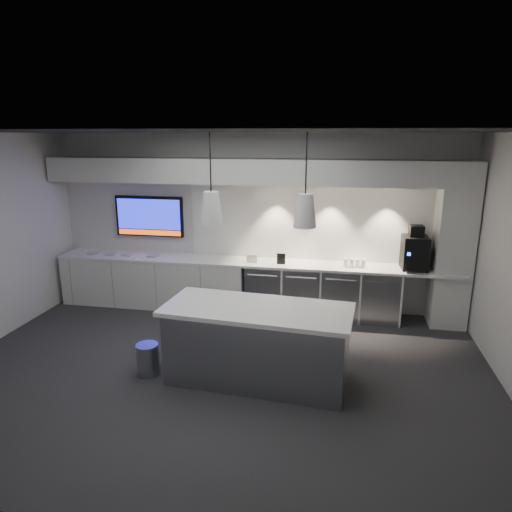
% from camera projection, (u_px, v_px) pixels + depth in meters
% --- Properties ---
extents(floor, '(7.00, 7.00, 0.00)m').
position_uv_depth(floor, '(218.00, 372.00, 5.88)').
color(floor, '#2D2C2F').
rests_on(floor, ground).
extents(ceiling, '(7.00, 7.00, 0.00)m').
position_uv_depth(ceiling, '(213.00, 132.00, 5.11)').
color(ceiling, black).
rests_on(ceiling, wall_back).
extents(wall_back, '(7.00, 0.00, 7.00)m').
position_uv_depth(wall_back, '(254.00, 223.00, 7.87)').
color(wall_back, silver).
rests_on(wall_back, floor).
extents(wall_front, '(7.00, 0.00, 7.00)m').
position_uv_depth(wall_front, '(119.00, 356.00, 3.12)').
color(wall_front, silver).
rests_on(wall_front, floor).
extents(back_counter, '(6.80, 0.65, 0.04)m').
position_uv_depth(back_counter, '(251.00, 262.00, 7.72)').
color(back_counter, white).
rests_on(back_counter, left_base_cabinets).
extents(left_base_cabinets, '(3.30, 0.63, 0.86)m').
position_uv_depth(left_base_cabinets, '(155.00, 282.00, 8.14)').
color(left_base_cabinets, white).
rests_on(left_base_cabinets, floor).
extents(fridge_unit_a, '(0.60, 0.61, 0.85)m').
position_uv_depth(fridge_unit_a, '(265.00, 288.00, 7.79)').
color(fridge_unit_a, gray).
rests_on(fridge_unit_a, floor).
extents(fridge_unit_b, '(0.60, 0.61, 0.85)m').
position_uv_depth(fridge_unit_b, '(302.00, 291.00, 7.68)').
color(fridge_unit_b, gray).
rests_on(fridge_unit_b, floor).
extents(fridge_unit_c, '(0.60, 0.61, 0.85)m').
position_uv_depth(fridge_unit_c, '(340.00, 293.00, 7.57)').
color(fridge_unit_c, gray).
rests_on(fridge_unit_c, floor).
extents(fridge_unit_d, '(0.60, 0.61, 0.85)m').
position_uv_depth(fridge_unit_d, '(379.00, 295.00, 7.46)').
color(fridge_unit_d, gray).
rests_on(fridge_unit_d, floor).
extents(backsplash, '(4.60, 0.03, 1.30)m').
position_uv_depth(backsplash, '(324.00, 222.00, 7.63)').
color(backsplash, white).
rests_on(backsplash, wall_back).
extents(soffit, '(6.90, 0.60, 0.40)m').
position_uv_depth(soffit, '(251.00, 171.00, 7.35)').
color(soffit, white).
rests_on(soffit, wall_back).
extents(column, '(0.55, 0.55, 2.60)m').
position_uv_depth(column, '(453.00, 246.00, 7.07)').
color(column, white).
rests_on(column, floor).
extents(wall_tv, '(1.25, 0.07, 0.72)m').
position_uv_depth(wall_tv, '(149.00, 216.00, 8.14)').
color(wall_tv, black).
rests_on(wall_tv, wall_back).
extents(island, '(2.34, 1.16, 0.96)m').
position_uv_depth(island, '(257.00, 344.00, 5.59)').
color(island, gray).
rests_on(island, floor).
extents(bin, '(0.38, 0.38, 0.40)m').
position_uv_depth(bin, '(148.00, 359.00, 5.80)').
color(bin, gray).
rests_on(bin, floor).
extents(coffee_machine, '(0.40, 0.56, 0.70)m').
position_uv_depth(coffee_machine, '(415.00, 251.00, 7.20)').
color(coffee_machine, black).
rests_on(coffee_machine, back_counter).
extents(sign_black, '(0.14, 0.02, 0.18)m').
position_uv_depth(sign_black, '(281.00, 259.00, 7.51)').
color(sign_black, black).
rests_on(sign_black, back_counter).
extents(sign_white, '(0.18, 0.03, 0.14)m').
position_uv_depth(sign_white, '(252.00, 258.00, 7.61)').
color(sign_white, white).
rests_on(sign_white, back_counter).
extents(cup_cluster, '(0.35, 0.16, 0.14)m').
position_uv_depth(cup_cluster, '(354.00, 263.00, 7.36)').
color(cup_cluster, white).
rests_on(cup_cluster, back_counter).
extents(tray_a, '(0.17, 0.17, 0.02)m').
position_uv_depth(tray_a, '(93.00, 253.00, 8.16)').
color(tray_a, '#B0B0B0').
rests_on(tray_a, back_counter).
extents(tray_b, '(0.19, 0.19, 0.02)m').
position_uv_depth(tray_b, '(111.00, 254.00, 8.09)').
color(tray_b, '#B0B0B0').
rests_on(tray_b, back_counter).
extents(tray_c, '(0.17, 0.17, 0.02)m').
position_uv_depth(tray_c, '(128.00, 255.00, 8.07)').
color(tray_c, '#B0B0B0').
rests_on(tray_c, back_counter).
extents(tray_d, '(0.18, 0.18, 0.02)m').
position_uv_depth(tray_d, '(153.00, 256.00, 7.98)').
color(tray_d, '#B0B0B0').
rests_on(tray_d, back_counter).
extents(pendant_left, '(0.26, 0.26, 1.08)m').
position_uv_depth(pendant_left, '(211.00, 208.00, 5.26)').
color(pendant_left, white).
rests_on(pendant_left, ceiling).
extents(pendant_right, '(0.26, 0.26, 1.08)m').
position_uv_depth(pendant_right, '(305.00, 210.00, 5.07)').
color(pendant_right, white).
rests_on(pendant_right, ceiling).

